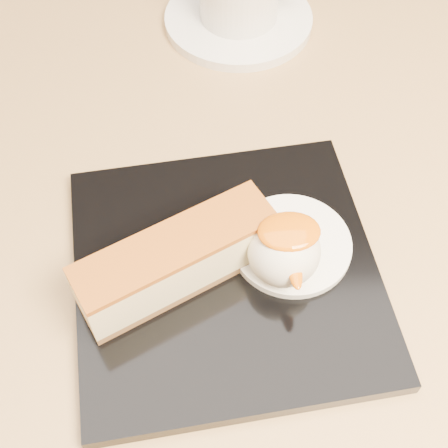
{
  "coord_description": "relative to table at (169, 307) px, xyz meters",
  "views": [
    {
      "loc": [
        0.03,
        -0.29,
        1.12
      ],
      "look_at": [
        0.05,
        -0.04,
        0.76
      ],
      "focal_mm": 50.0,
      "sensor_mm": 36.0,
      "label": 1
    }
  ],
  "objects": [
    {
      "name": "table",
      "position": [
        0.0,
        0.0,
        0.0
      ],
      "size": [
        0.8,
        0.8,
        0.72
      ],
      "color": "black",
      "rests_on": "ground"
    },
    {
      "name": "dessert_plate",
      "position": [
        0.05,
        -0.06,
        0.16
      ],
      "size": [
        0.24,
        0.24,
        0.01
      ],
      "primitive_type": "cube",
      "rotation": [
        0.0,
        0.0,
        0.09
      ],
      "color": "black",
      "rests_on": "table"
    },
    {
      "name": "cheesecake",
      "position": [
        0.02,
        -0.06,
        0.19
      ],
      "size": [
        0.15,
        0.1,
        0.05
      ],
      "rotation": [
        0.0,
        0.0,
        0.45
      ],
      "color": "brown",
      "rests_on": "dessert_plate"
    },
    {
      "name": "cream_smear",
      "position": [
        0.1,
        -0.04,
        0.17
      ],
      "size": [
        0.09,
        0.09,
        0.01
      ],
      "primitive_type": "cylinder",
      "color": "white",
      "rests_on": "dessert_plate"
    },
    {
      "name": "ice_cream_scoop",
      "position": [
        0.09,
        -0.06,
        0.19
      ],
      "size": [
        0.05,
        0.05,
        0.05
      ],
      "primitive_type": "sphere",
      "color": "white",
      "rests_on": "cream_smear"
    },
    {
      "name": "mango_sauce",
      "position": [
        0.09,
        -0.06,
        0.21
      ],
      "size": [
        0.04,
        0.03,
        0.01
      ],
      "primitive_type": "ellipsoid",
      "color": "#DC6406",
      "rests_on": "ice_cream_scoop"
    },
    {
      "name": "mint_sprig",
      "position": [
        0.07,
        -0.02,
        0.17
      ],
      "size": [
        0.04,
        0.03,
        0.0
      ],
      "color": "#2B853B",
      "rests_on": "cream_smear"
    },
    {
      "name": "saucer",
      "position": [
        0.09,
        0.24,
        0.16
      ],
      "size": [
        0.15,
        0.15,
        0.01
      ],
      "primitive_type": "cylinder",
      "color": "white",
      "rests_on": "table"
    }
  ]
}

